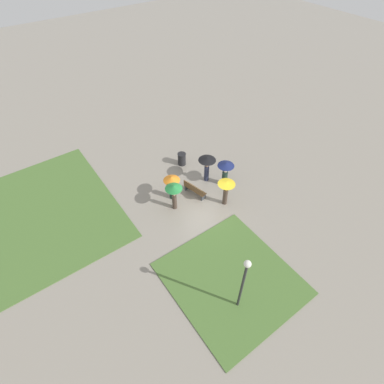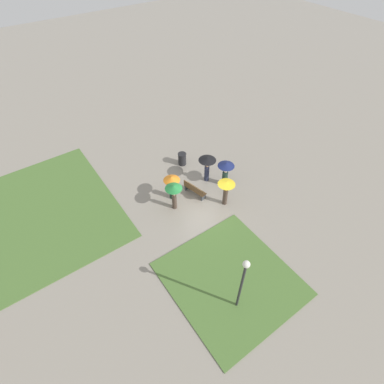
{
  "view_description": "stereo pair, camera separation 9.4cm",
  "coord_description": "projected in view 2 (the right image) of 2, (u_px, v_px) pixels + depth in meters",
  "views": [
    {
      "loc": [
        -10.14,
        8.03,
        14.19
      ],
      "look_at": [
        0.71,
        0.27,
        0.69
      ],
      "focal_mm": 28.0,
      "sensor_mm": 36.0,
      "label": 1
    },
    {
      "loc": [
        -10.2,
        7.95,
        14.19
      ],
      "look_at": [
        0.71,
        0.27,
        0.69
      ],
      "focal_mm": 28.0,
      "sensor_mm": 36.0,
      "label": 2
    }
  ],
  "objects": [
    {
      "name": "crowd_person_black",
      "position": [
        207.0,
        163.0,
        19.72
      ],
      "size": [
        1.17,
        1.17,
        1.98
      ],
      "rotation": [
        0.0,
        0.0,
        2.49
      ],
      "color": "#282D47",
      "rests_on": "ground_plane"
    },
    {
      "name": "lawn_patch_near",
      "position": [
        230.0,
        279.0,
        15.47
      ],
      "size": [
        6.34,
        6.0,
        0.06
      ],
      "color": "#4C7033",
      "rests_on": "ground_plane"
    },
    {
      "name": "lawn_patch_far",
      "position": [
        41.0,
        214.0,
        18.57
      ],
      "size": [
        10.16,
        8.66,
        0.06
      ],
      "color": "#4C7033",
      "rests_on": "ground_plane"
    },
    {
      "name": "ground_plane",
      "position": [
        202.0,
        204.0,
        19.17
      ],
      "size": [
        90.0,
        90.0,
        0.0
      ],
      "primitive_type": "plane",
      "color": "gray"
    },
    {
      "name": "crowd_person_orange",
      "position": [
        172.0,
        183.0,
        18.72
      ],
      "size": [
        1.05,
        1.05,
        1.8
      ],
      "rotation": [
        0.0,
        0.0,
        2.42
      ],
      "color": "#1E3328",
      "rests_on": "ground_plane"
    },
    {
      "name": "lamp_post",
      "position": [
        243.0,
        279.0,
        12.7
      ],
      "size": [
        0.32,
        0.32,
        3.9
      ],
      "color": "#2D2D30",
      "rests_on": "ground_plane"
    },
    {
      "name": "park_bench",
      "position": [
        194.0,
        190.0,
        19.45
      ],
      "size": [
        1.68,
        0.78,
        0.9
      ],
      "rotation": [
        0.0,
        0.0,
        0.23
      ],
      "color": "brown",
      "rests_on": "ground_plane"
    },
    {
      "name": "crowd_person_green",
      "position": [
        174.0,
        191.0,
        17.92
      ],
      "size": [
        1.05,
        1.05,
        1.93
      ],
      "rotation": [
        0.0,
        0.0,
        2.25
      ],
      "color": "#47382D",
      "rests_on": "ground_plane"
    },
    {
      "name": "crowd_person_yellow",
      "position": [
        226.0,
        188.0,
        18.23
      ],
      "size": [
        1.08,
        1.08,
        1.89
      ],
      "rotation": [
        0.0,
        0.0,
        1.32
      ],
      "color": "#47382D",
      "rests_on": "ground_plane"
    },
    {
      "name": "trash_bin",
      "position": [
        182.0,
        159.0,
        21.65
      ],
      "size": [
        0.61,
        0.61,
        0.94
      ],
      "color": "#232326",
      "rests_on": "ground_plane"
    },
    {
      "name": "crowd_person_navy",
      "position": [
        226.0,
        169.0,
        19.54
      ],
      "size": [
        1.1,
        1.1,
        1.87
      ],
      "rotation": [
        0.0,
        0.0,
        1.55
      ],
      "color": "#1E3328",
      "rests_on": "ground_plane"
    }
  ]
}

